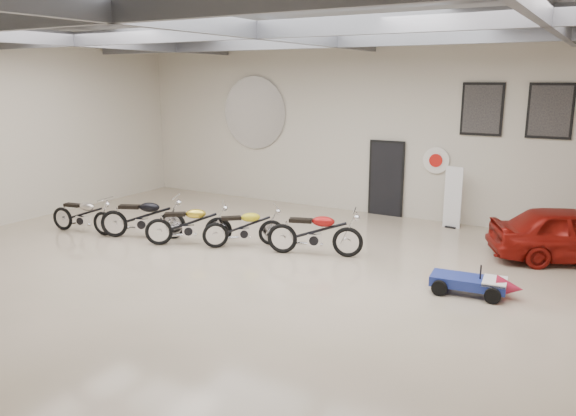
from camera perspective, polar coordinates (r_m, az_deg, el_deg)
The scene contains 18 objects.
floor at distance 11.62m, azimuth -2.99°, elevation -6.45°, with size 16.00×12.00×0.01m, color #B9A38D.
ceiling at distance 11.01m, azimuth -3.32°, elevation 18.89°, with size 16.00×12.00×0.01m, color slate.
back_wall at distance 16.36m, azimuth 8.56°, elevation 8.08°, with size 16.00×0.02×5.00m, color beige.
left_wall at distance 16.80m, azimuth -26.81°, elevation 6.96°, with size 0.02×12.00×5.00m, color beige.
ceiling_beams at distance 10.99m, azimuth -3.30°, elevation 17.59°, with size 15.80×11.80×0.32m, color slate, non-canonical shape.
door at distance 16.33m, azimuth 9.95°, elevation 2.88°, with size 0.92×0.08×2.10m, color black.
logo_plaque at distance 18.16m, azimuth -3.43°, elevation 9.63°, with size 2.30×0.06×1.16m, color silver, non-canonical shape.
poster_left at distance 15.43m, azimuth 19.12°, elevation 9.46°, with size 1.05×0.08×1.35m, color black, non-canonical shape.
poster_mid at distance 15.20m, azimuth 25.09°, elevation 8.92°, with size 1.05×0.08×1.35m, color black, non-canonical shape.
oil_sign at distance 15.81m, azimuth 14.82°, elevation 4.70°, with size 0.72×0.10×0.72m, color white, non-canonical shape.
banner_stand at distance 15.36m, azimuth 16.43°, elevation 1.18°, with size 0.47×0.19×1.71m, color white, non-canonical shape.
motorcycle_silver at distance 15.27m, azimuth -20.18°, elevation -0.58°, with size 1.88×0.58×0.98m, color silver, non-canonical shape.
motorcycle_black at distance 14.29m, azimuth -14.56°, elevation -0.84°, with size 2.12×0.66×1.10m, color silver, non-canonical shape.
motorcycle_gold at distance 13.51m, azimuth -10.08°, elevation -1.53°, with size 2.00×0.62×1.04m, color silver, non-canonical shape.
motorcycle_yellow at distance 13.19m, azimuth -4.54°, elevation -1.87°, with size 1.88×0.58×0.98m, color silver, non-canonical shape.
motorcycle_red at distance 12.51m, azimuth 2.73°, elevation -2.39°, with size 2.11×0.65×1.10m, color silver, non-canonical shape.
go_kart at distance 10.87m, azimuth 18.59°, elevation -6.88°, with size 1.63×0.74×0.59m, color navy, non-canonical shape.
vintage_car at distance 13.56m, azimuth 27.17°, elevation -2.40°, with size 3.52×1.42×1.20m, color maroon.
Camera 1 is at (6.02, -9.15, 3.87)m, focal length 35.00 mm.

